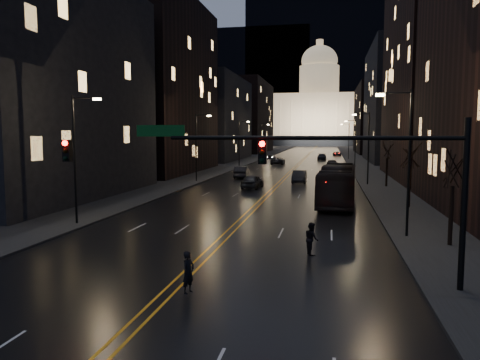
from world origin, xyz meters
The scene contains 37 objects.
ground centered at (0.00, 0.00, 0.00)m, with size 900.00×900.00×0.00m, color black.
road centered at (0.00, 130.00, 0.01)m, with size 20.00×320.00×0.02m, color black.
sidewalk_left centered at (-14.00, 130.00, 0.08)m, with size 8.00×320.00×0.16m, color black.
sidewalk_right centered at (14.00, 130.00, 0.08)m, with size 8.00×320.00×0.16m, color black.
center_line centered at (0.00, 130.00, 0.03)m, with size 0.62×320.00×0.01m, color orange.
building_left_near centered at (-21.00, 22.00, 11.00)m, with size 12.00×28.00×22.00m, color black.
building_left_mid centered at (-21.00, 54.00, 14.00)m, with size 12.00×30.00×28.00m, color black.
building_left_far centered at (-21.00, 92.00, 10.00)m, with size 12.00×34.00×20.00m, color black.
building_left_dist centered at (-21.00, 140.00, 12.00)m, with size 12.00×40.00×24.00m, color black.
building_right_tall centered at (21.00, 50.00, 19.00)m, with size 12.00×30.00×38.00m, color black.
building_right_mid centered at (21.00, 92.00, 13.00)m, with size 12.00×34.00×26.00m, color black.
building_right_dist centered at (21.00, 140.00, 11.00)m, with size 12.00×40.00×22.00m, color black.
mountain_ridge centered at (40.00, 380.00, 65.00)m, with size 520.00×60.00×130.00m, color black.
capitol centered at (0.00, 250.00, 17.15)m, with size 90.00×50.00×58.50m.
traffic_signal centered at (5.91, 0.00, 5.10)m, with size 17.29×0.45×7.00m.
streetlamp_right_near centered at (10.81, 10.00, 5.08)m, with size 2.13×0.25×9.00m.
streetlamp_left_near centered at (-10.81, 10.00, 5.08)m, with size 2.13×0.25×9.00m.
streetlamp_right_mid centered at (10.81, 40.00, 5.08)m, with size 2.13×0.25×9.00m.
streetlamp_left_mid centered at (-10.81, 40.00, 5.08)m, with size 2.13×0.25×9.00m.
streetlamp_right_far centered at (10.81, 70.00, 5.08)m, with size 2.13×0.25×9.00m.
streetlamp_left_far centered at (-10.81, 70.00, 5.08)m, with size 2.13×0.25×9.00m.
streetlamp_right_dist centered at (10.81, 100.00, 5.08)m, with size 2.13×0.25×9.00m.
streetlamp_left_dist centered at (-10.81, 100.00, 5.08)m, with size 2.13×0.25×9.00m.
tree_right_near centered at (13.00, 8.00, 4.53)m, with size 2.40×2.40×6.65m.
tree_right_mid centered at (13.00, 22.00, 4.53)m, with size 2.40×2.40×6.65m.
tree_right_far centered at (13.00, 38.00, 4.53)m, with size 2.40×2.40×6.65m.
bus centered at (7.05, 23.38, 1.79)m, with size 3.00×12.84×3.58m, color black.
oncoming_car_a centered at (-2.50, 34.10, 0.83)m, with size 1.95×4.85×1.65m, color black.
oncoming_car_b centered at (-6.11, 46.44, 0.85)m, with size 1.81×5.18×1.71m, color black.
oncoming_car_c centered at (-4.24, 77.85, 0.76)m, with size 2.53×5.48×1.52m, color black.
oncoming_car_d centered at (-7.85, 95.26, 0.67)m, with size 1.86×4.58×1.33m, color black.
receding_car_a centered at (2.50, 41.33, 0.81)m, with size 1.72×4.93×1.62m, color black.
receding_car_b centered at (6.91, 69.46, 0.80)m, with size 1.90×4.71×1.61m, color black.
receding_car_c centered at (4.53, 95.61, 0.78)m, with size 2.18×5.35×1.55m, color black.
receding_car_d centered at (8.50, 119.45, 0.61)m, with size 2.03×4.41×1.22m, color black.
pedestrian_a centered at (0.81, -2.00, 0.85)m, with size 0.62×0.41×1.71m, color black.
pedestrian_b centered at (5.43, 5.00, 0.86)m, with size 0.84×0.46×1.73m, color black.
Camera 1 is at (6.25, -19.49, 6.37)m, focal length 35.00 mm.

